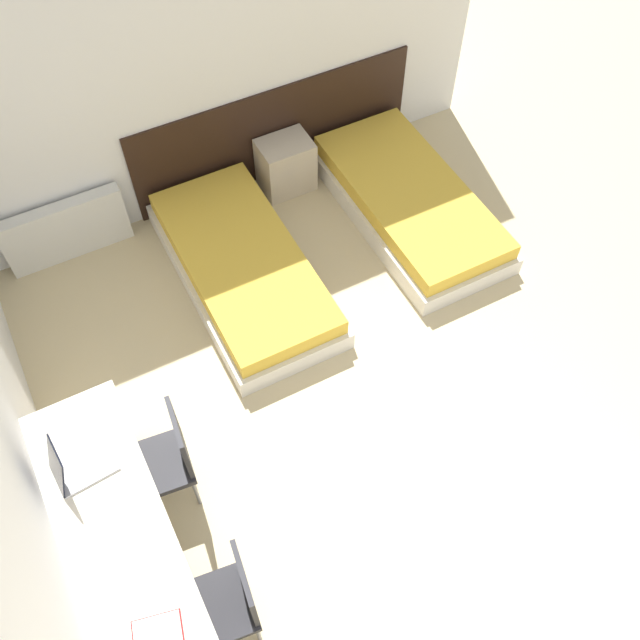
{
  "coord_description": "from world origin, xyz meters",
  "views": [
    {
      "loc": [
        -1.34,
        -0.06,
        4.72
      ],
      "look_at": [
        0.0,
        2.5,
        0.55
      ],
      "focal_mm": 40.0,
      "sensor_mm": 36.0,
      "label": 1
    }
  ],
  "objects_px": {
    "chair_near_notebook": "(228,600)",
    "laptop": "(75,467)",
    "bed_near_window": "(244,268)",
    "nightstand": "(286,165)",
    "chair_near_laptop": "(166,457)",
    "bed_near_door": "(409,202)"
  },
  "relations": [
    {
      "from": "bed_near_window",
      "to": "bed_near_door",
      "type": "height_order",
      "value": "same"
    },
    {
      "from": "chair_near_laptop",
      "to": "laptop",
      "type": "bearing_deg",
      "value": -176.06
    },
    {
      "from": "chair_near_notebook",
      "to": "laptop",
      "type": "xyz_separation_m",
      "value": [
        -0.49,
        1.01,
        0.33
      ]
    },
    {
      "from": "bed_near_window",
      "to": "bed_near_door",
      "type": "bearing_deg",
      "value": 0.0
    },
    {
      "from": "bed_near_window",
      "to": "laptop",
      "type": "height_order",
      "value": "laptop"
    },
    {
      "from": "bed_near_door",
      "to": "chair_near_laptop",
      "type": "height_order",
      "value": "chair_near_laptop"
    },
    {
      "from": "nightstand",
      "to": "laptop",
      "type": "height_order",
      "value": "laptop"
    },
    {
      "from": "laptop",
      "to": "nightstand",
      "type": "bearing_deg",
      "value": 37.71
    },
    {
      "from": "bed_near_window",
      "to": "laptop",
      "type": "bearing_deg",
      "value": -139.36
    },
    {
      "from": "nightstand",
      "to": "chair_near_notebook",
      "type": "distance_m",
      "value": 3.81
    },
    {
      "from": "bed_near_door",
      "to": "nightstand",
      "type": "bearing_deg",
      "value": 133.65
    },
    {
      "from": "chair_near_laptop",
      "to": "chair_near_notebook",
      "type": "height_order",
      "value": "same"
    },
    {
      "from": "laptop",
      "to": "bed_near_door",
      "type": "bearing_deg",
      "value": 18.66
    },
    {
      "from": "bed_near_window",
      "to": "laptop",
      "type": "distance_m",
      "value": 2.27
    },
    {
      "from": "nightstand",
      "to": "chair_near_laptop",
      "type": "xyz_separation_m",
      "value": [
        -1.95,
        -2.27,
        0.23
      ]
    },
    {
      "from": "chair_near_laptop",
      "to": "chair_near_notebook",
      "type": "relative_size",
      "value": 1.0
    },
    {
      "from": "bed_near_window",
      "to": "chair_near_laptop",
      "type": "relative_size",
      "value": 2.25
    },
    {
      "from": "nightstand",
      "to": "chair_near_notebook",
      "type": "height_order",
      "value": "chair_near_notebook"
    },
    {
      "from": "chair_near_notebook",
      "to": "chair_near_laptop",
      "type": "bearing_deg",
      "value": 97.43
    },
    {
      "from": "chair_near_laptop",
      "to": "chair_near_notebook",
      "type": "bearing_deg",
      "value": -83.59
    },
    {
      "from": "chair_near_laptop",
      "to": "chair_near_notebook",
      "type": "xyz_separation_m",
      "value": [
        -0.0,
        -0.99,
        0.0
      ]
    },
    {
      "from": "laptop",
      "to": "chair_near_laptop",
      "type": "bearing_deg",
      "value": -7.39
    }
  ]
}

